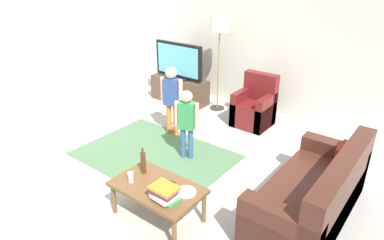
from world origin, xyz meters
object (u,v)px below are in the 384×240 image
floor_lamp (220,28)px  plate (186,192)px  couch (316,197)px  armchair (255,108)px  child_center (187,119)px  book_stack (164,193)px  child_near_tv (172,95)px  tv_remote (168,182)px  tv (179,61)px  coffee_table (157,190)px  tv_stand (180,90)px  soda_can (131,177)px  bottle (143,162)px

floor_lamp → plate: bearing=-61.9°
couch → armchair: (-1.73, 1.80, 0.01)m
child_center → book_stack: size_ratio=3.38×
child_near_tv → plate: child_near_tv is taller
tv_remote → tv: bearing=119.5°
book_stack → coffee_table: bearing=150.1°
tv_stand → child_near_tv: child_near_tv is taller
plate → armchair: bearing=103.4°
plate → couch: bearing=41.5°
coffee_table → book_stack: 0.29m
child_near_tv → book_stack: size_ratio=3.73×
couch → tv_remote: bearing=-145.3°
tv → book_stack: (2.29, -3.00, -0.34)m
tv → floor_lamp: size_ratio=0.62×
armchair → soda_can: armchair is taller
bottle → soda_can: size_ratio=2.68×
child_near_tv → tv_remote: size_ratio=6.76×
couch → child_near_tv: child_near_tv is taller
tv_remote → soda_can: (-0.33, -0.24, 0.05)m
book_stack → plate: book_stack is taller
armchair → plate: bearing=-76.6°
child_center → tv_remote: (0.61, -1.10, -0.20)m
child_near_tv → coffee_table: (1.23, -1.68, -0.32)m
tv_stand → soda_can: bearing=-59.2°
tv → child_center: size_ratio=1.06×
child_near_tv → bottle: child_near_tv is taller
plate → tv_stand: bearing=130.6°
child_center → plate: (0.88, -1.12, -0.20)m
tv → tv_remote: bearing=-52.3°
child_center → floor_lamp: bearing=110.7°
child_near_tv → soda_can: bearing=-62.1°
child_near_tv → book_stack: 2.33m
child_center → tv: bearing=132.6°
coffee_table → bottle: bearing=161.6°
couch → floor_lamp: floor_lamp is taller
child_center → book_stack: (0.78, -1.35, -0.12)m
couch → plate: 1.44m
child_near_tv → tv_remote: 2.04m
child_near_tv → coffee_table: size_ratio=1.15×
armchair → bottle: 2.76m
tv → plate: tv is taller
tv_stand → child_center: (1.51, -1.67, 0.38)m
couch → child_near_tv: size_ratio=1.57×
tv → plate: size_ratio=5.00×
tv → coffee_table: (2.07, -2.87, -0.48)m
armchair → soda_can: size_ratio=7.50×
armchair → coffee_table: armchair is taller
floor_lamp → tv_remote: 3.39m
tv_stand → tv_remote: tv_stand is taller
floor_lamp → child_near_tv: size_ratio=1.55×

